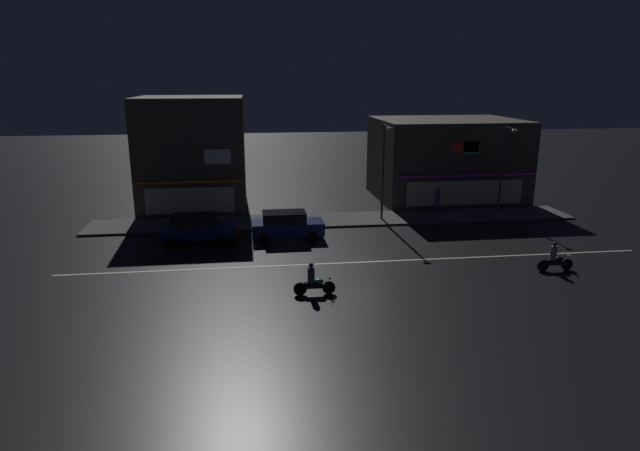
{
  "coord_description": "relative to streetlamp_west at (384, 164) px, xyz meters",
  "views": [
    {
      "loc": [
        -5.72,
        -26.74,
        9.49
      ],
      "look_at": [
        -1.9,
        2.47,
        1.42
      ],
      "focal_mm": 30.52,
      "sensor_mm": 36.0,
      "label": 1
    }
  ],
  "objects": [
    {
      "name": "ground_plane",
      "position": [
        -3.11,
        -8.12,
        -3.95
      ],
      "size": [
        140.0,
        140.0,
        0.0
      ],
      "primitive_type": "plane",
      "color": "black"
    },
    {
      "name": "lane_divider_stripe",
      "position": [
        -3.11,
        -8.12,
        -3.95
      ],
      "size": [
        31.17,
        0.16,
        0.01
      ],
      "primitive_type": "cube",
      "color": "beige",
      "rests_on": "ground"
    },
    {
      "name": "sidewalk_far",
      "position": [
        -3.11,
        0.57,
        -3.88
      ],
      "size": [
        32.81,
        3.64,
        0.14
      ],
      "primitive_type": "cube",
      "color": "#4C4C4F",
      "rests_on": "ground"
    },
    {
      "name": "storefront_left_block",
      "position": [
        -12.95,
        6.03,
        0.11
      ],
      "size": [
        7.54,
        7.43,
        8.13
      ],
      "color": "#4C443A",
      "rests_on": "ground"
    },
    {
      "name": "storefront_center_block",
      "position": [
        6.73,
        6.77,
        -0.8
      ],
      "size": [
        10.91,
        8.93,
        6.3
      ],
      "color": "#4C443A",
      "rests_on": "ground"
    },
    {
      "name": "streetlamp_west",
      "position": [
        0.0,
        0.0,
        0.0
      ],
      "size": [
        0.44,
        1.64,
        6.38
      ],
      "color": "#47494C",
      "rests_on": "sidewalk_far"
    },
    {
      "name": "streetlamp_mid",
      "position": [
        8.8,
        0.89,
        -0.16
      ],
      "size": [
        0.44,
        1.64,
        6.08
      ],
      "color": "#47494C",
      "rests_on": "sidewalk_far"
    },
    {
      "name": "pedestrian_on_sidewalk",
      "position": [
        4.24,
        1.25,
        -2.88
      ],
      "size": [
        0.33,
        0.33,
        1.98
      ],
      "rotation": [
        0.0,
        0.0,
        6.04
      ],
      "color": "#334766",
      "rests_on": "sidewalk_far"
    },
    {
      "name": "parked_car_near_kerb",
      "position": [
        -12.0,
        -3.21,
        -3.08
      ],
      "size": [
        4.3,
        1.98,
        1.67
      ],
      "rotation": [
        0.0,
        0.0,
        3.14
      ],
      "color": "navy",
      "rests_on": "ground"
    },
    {
      "name": "parked_car_trailing",
      "position": [
        -6.71,
        -3.22,
        -3.08
      ],
      "size": [
        4.3,
        1.98,
        1.67
      ],
      "rotation": [
        0.0,
        0.0,
        3.14
      ],
      "color": "navy",
      "rests_on": "ground"
    },
    {
      "name": "motorcycle_lead",
      "position": [
        6.29,
        -10.64,
        -3.32
      ],
      "size": [
        1.9,
        0.6,
        1.52
      ],
      "rotation": [
        0.0,
        0.0,
        3.22
      ],
      "color": "black",
      "rests_on": "ground"
    },
    {
      "name": "motorcycle_following",
      "position": [
        -6.17,
        -12.18,
        -3.32
      ],
      "size": [
        1.9,
        0.6,
        1.52
      ],
      "rotation": [
        0.0,
        0.0,
        3.06
      ],
      "color": "black",
      "rests_on": "ground"
    },
    {
      "name": "traffic_cone",
      "position": [
        -9.63,
        -1.88,
        -3.68
      ],
      "size": [
        0.36,
        0.36,
        0.55
      ],
      "primitive_type": "cone",
      "color": "orange",
      "rests_on": "ground"
    }
  ]
}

